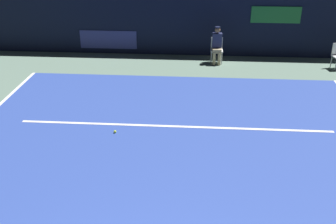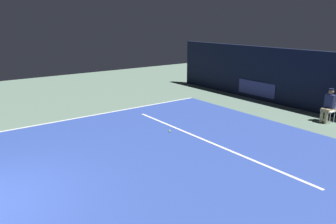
% 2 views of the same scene
% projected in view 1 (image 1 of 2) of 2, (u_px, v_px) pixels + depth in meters
% --- Properties ---
extents(ground_plane, '(32.21, 32.21, 0.00)m').
position_uv_depth(ground_plane, '(169.00, 169.00, 8.62)').
color(ground_plane, slate).
extents(court_surface, '(10.14, 11.12, 0.01)m').
position_uv_depth(court_surface, '(169.00, 169.00, 8.62)').
color(court_surface, '#2D479E').
rests_on(court_surface, ground).
extents(line_service, '(7.91, 0.10, 0.01)m').
position_uv_depth(line_service, '(174.00, 126.00, 10.37)').
color(line_service, white).
rests_on(line_service, court_surface).
extents(back_wall, '(16.70, 0.33, 2.60)m').
position_uv_depth(back_wall, '(184.00, 21.00, 15.41)').
color(back_wall, black).
rests_on(back_wall, ground).
extents(line_judge_on_chair, '(0.44, 0.53, 1.32)m').
position_uv_depth(line_judge_on_chair, '(217.00, 45.00, 14.67)').
color(line_judge_on_chair, white).
rests_on(line_judge_on_chair, ground).
extents(tennis_ball, '(0.07, 0.07, 0.07)m').
position_uv_depth(tennis_ball, '(115.00, 132.00, 10.05)').
color(tennis_ball, '#CCE033').
rests_on(tennis_ball, court_surface).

